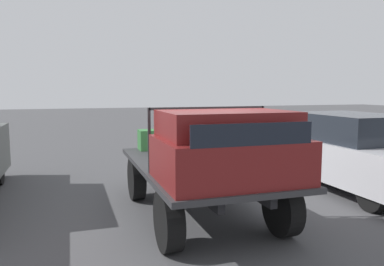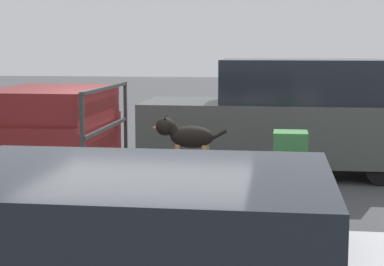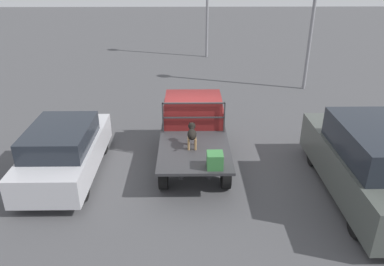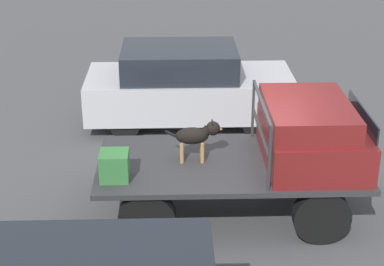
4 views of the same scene
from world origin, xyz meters
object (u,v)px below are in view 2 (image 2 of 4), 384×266
flatbed_truck (144,190)px  dog (185,136)px  cargo_crate (290,148)px  parked_pickup_far (290,119)px

flatbed_truck → dog: 0.84m
dog → cargo_crate: (-1.22, -0.57, -0.21)m
flatbed_truck → dog: size_ratio=4.61×
dog → parked_pickup_far: bearing=-116.7°
flatbed_truck → cargo_crate: size_ratio=9.80×
dog → flatbed_truck: bearing=-18.2°
flatbed_truck → parked_pickup_far: (-1.78, -4.45, 0.38)m
flatbed_truck → cargo_crate: bearing=-163.5°
dog → parked_pickup_far: size_ratio=0.17×
cargo_crate → parked_pickup_far: 3.94m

